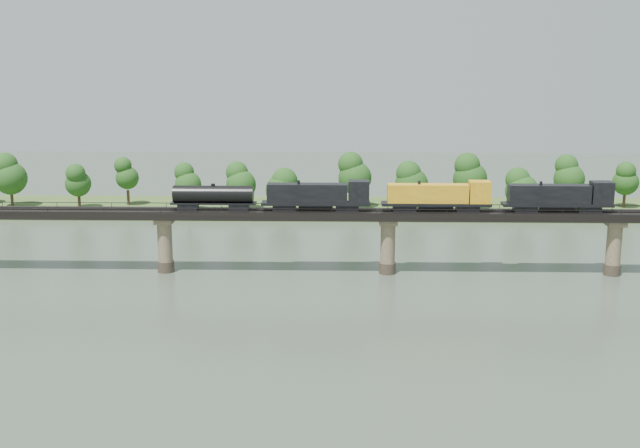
{
  "coord_description": "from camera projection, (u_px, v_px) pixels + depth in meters",
  "views": [
    {
      "loc": [
        -8.45,
        -109.02,
        39.64
      ],
      "look_at": [
        -12.11,
        30.0,
        9.0
      ],
      "focal_mm": 45.0,
      "sensor_mm": 36.0,
      "label": 1
    }
  ],
  "objects": [
    {
      "name": "bridge_superstructure",
      "position": [
        388.0,
        209.0,
        141.49
      ],
      "size": [
        220.0,
        4.9,
        0.75
      ],
      "color": "black",
      "rests_on": "bridge"
    },
    {
      "name": "bridge",
      "position": [
        388.0,
        244.0,
        142.86
      ],
      "size": [
        236.0,
        30.0,
        11.5
      ],
      "color": "#473A2D",
      "rests_on": "ground"
    },
    {
      "name": "freight_train",
      "position": [
        397.0,
        196.0,
        140.97
      ],
      "size": [
        77.72,
        3.03,
        5.35
      ],
      "color": "black",
      "rests_on": "bridge"
    },
    {
      "name": "far_bank",
      "position": [
        375.0,
        209.0,
        197.55
      ],
      "size": [
        300.0,
        24.0,
        1.6
      ],
      "primitive_type": "cube",
      "color": "#375321",
      "rests_on": "ground"
    },
    {
      "name": "ground",
      "position": [
        399.0,
        331.0,
        114.74
      ],
      "size": [
        400.0,
        400.0,
        0.0
      ],
      "primitive_type": "plane",
      "color": "#384637",
      "rests_on": "ground"
    },
    {
      "name": "far_treeline",
      "position": [
        342.0,
        179.0,
        191.66
      ],
      "size": [
        289.06,
        17.54,
        13.6
      ],
      "color": "#382619",
      "rests_on": "far_bank"
    }
  ]
}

